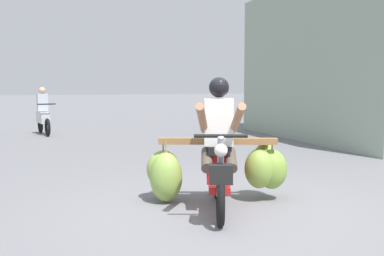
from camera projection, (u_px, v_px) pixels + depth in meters
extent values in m
plane|color=slate|center=(223.00, 213.00, 5.54)|extent=(120.00, 120.00, 0.00)
torus|color=black|center=(220.00, 200.00, 5.01)|extent=(0.26, 0.55, 0.56)
torus|color=black|center=(217.00, 178.00, 6.20)|extent=(0.26, 0.55, 0.56)
cube|color=red|center=(219.00, 186.00, 5.50)|extent=(0.41, 0.61, 0.08)
cube|color=red|center=(218.00, 165.00, 5.88)|extent=(0.48, 0.70, 0.36)
cube|color=black|center=(218.00, 148.00, 5.78)|extent=(0.45, 0.65, 0.10)
cylinder|color=gray|center=(220.00, 167.00, 5.03)|extent=(0.16, 0.29, 0.69)
cylinder|color=black|center=(221.00, 136.00, 4.96)|extent=(0.54, 0.23, 0.04)
sphere|color=silver|center=(221.00, 150.00, 4.90)|extent=(0.14, 0.14, 0.14)
cube|color=black|center=(221.00, 174.00, 4.88)|extent=(0.28, 0.23, 0.20)
cube|color=red|center=(221.00, 172.00, 4.98)|extent=(0.19, 0.30, 0.04)
cube|color=olive|center=(218.00, 141.00, 6.00)|extent=(1.45, 0.60, 0.08)
cube|color=olive|center=(217.00, 142.00, 6.19)|extent=(1.30, 0.53, 0.06)
ellipsoid|color=#86A949|center=(163.00, 169.00, 6.16)|extent=(0.52, 0.48, 0.49)
cylinder|color=#998459|center=(163.00, 146.00, 6.13)|extent=(0.02, 0.02, 0.18)
ellipsoid|color=#7EA141|center=(259.00, 169.00, 6.04)|extent=(0.49, 0.47, 0.51)
cylinder|color=#998459|center=(260.00, 146.00, 6.02)|extent=(0.02, 0.02, 0.14)
ellipsoid|color=olive|center=(272.00, 169.00, 6.12)|extent=(0.50, 0.47, 0.51)
cylinder|color=#998459|center=(272.00, 146.00, 6.09)|extent=(0.02, 0.02, 0.16)
ellipsoid|color=#87AA49|center=(166.00, 177.00, 5.98)|extent=(0.54, 0.53, 0.63)
cylinder|color=#998459|center=(166.00, 148.00, 5.95)|extent=(0.02, 0.02, 0.19)
ellipsoid|color=#7CA03F|center=(265.00, 163.00, 6.30)|extent=(0.37, 0.34, 0.55)
cylinder|color=#998459|center=(265.00, 141.00, 6.27)|extent=(0.02, 0.02, 0.09)
cube|color=silver|center=(219.00, 122.00, 5.63)|extent=(0.39, 0.32, 0.56)
sphere|color=black|center=(219.00, 87.00, 5.57)|extent=(0.24, 0.24, 0.24)
cylinder|color=#9E7051|center=(237.00, 119.00, 5.28)|extent=(0.28, 0.72, 0.39)
cylinder|color=#9E7051|center=(202.00, 119.00, 5.29)|extent=(0.37, 0.69, 0.39)
cylinder|color=#4C4238|center=(231.00, 160.00, 5.55)|extent=(0.27, 0.46, 0.27)
cylinder|color=#4C4238|center=(207.00, 160.00, 5.55)|extent=(0.27, 0.46, 0.27)
torus|color=black|center=(48.00, 127.00, 13.54)|extent=(0.17, 0.53, 0.52)
torus|color=black|center=(40.00, 124.00, 14.51)|extent=(0.17, 0.53, 0.52)
cube|color=silver|center=(43.00, 117.00, 14.09)|extent=(0.39, 0.93, 0.32)
cylinder|color=black|center=(47.00, 104.00, 13.52)|extent=(0.50, 0.12, 0.04)
cube|color=#B2B7C6|center=(42.00, 102.00, 14.07)|extent=(0.33, 0.25, 0.52)
sphere|color=tan|center=(42.00, 90.00, 14.02)|extent=(0.20, 0.20, 0.20)
cube|color=gray|center=(377.00, 64.00, 13.17)|extent=(4.99, 6.66, 4.09)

